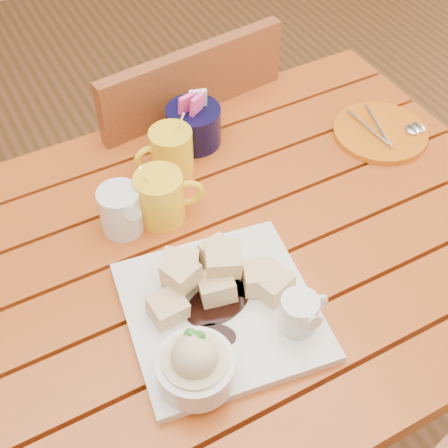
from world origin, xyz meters
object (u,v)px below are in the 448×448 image
table (202,296)px  chair_far (174,168)px  dessert_plate (218,318)px  coffee_mug_right (161,196)px  orange_saucer (381,132)px  coffee_mug_left (170,151)px

table → chair_far: chair_far is taller
dessert_plate → coffee_mug_right: coffee_mug_right is taller
chair_far → orange_saucer: bearing=123.8°
dessert_plate → coffee_mug_right: bearing=84.1°
table → orange_saucer: (0.47, 0.11, 0.11)m
coffee_mug_left → orange_saucer: size_ratio=0.71×
orange_saucer → chair_far: size_ratio=0.21×
coffee_mug_right → chair_far: size_ratio=0.16×
dessert_plate → chair_far: size_ratio=0.36×
table → coffee_mug_right: coffee_mug_right is taller
coffee_mug_right → table: bearing=-67.3°
coffee_mug_left → orange_saucer: bearing=-12.4°
coffee_mug_right → coffee_mug_left: bearing=74.2°
dessert_plate → coffee_mug_right: 0.26m
dessert_plate → orange_saucer: size_ratio=1.72×
orange_saucer → dessert_plate: bearing=-153.7°
orange_saucer → chair_far: (-0.30, 0.36, -0.26)m
table → orange_saucer: size_ratio=6.38×
dessert_plate → coffee_mug_left: coffee_mug_left is taller
dessert_plate → chair_far: (0.20, 0.61, -0.28)m
coffee_mug_right → dessert_plate: bearing=-79.5°
table → coffee_mug_right: bearing=96.4°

